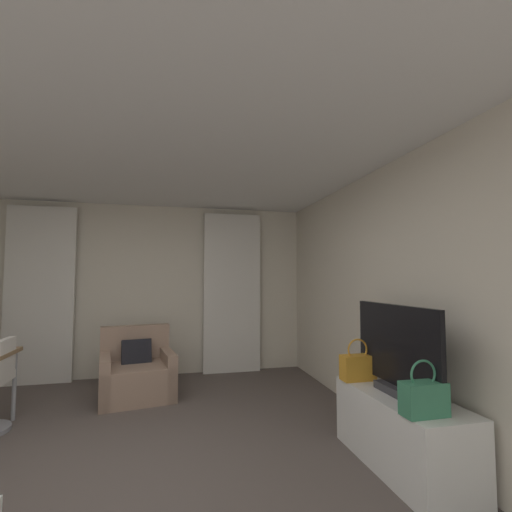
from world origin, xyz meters
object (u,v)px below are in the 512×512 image
Objects in this scene: tv_console at (401,431)px; tv_flatscreen at (396,351)px; handbag_secondary at (424,397)px; armchair at (137,374)px; handbag_primary at (358,366)px.

tv_flatscreen is (-0.00, 0.04, 0.61)m from tv_console.
tv_console is 3.25× the size of handbag_secondary.
armchair is 2.73m from handbag_primary.
tv_console is at bearing -45.16° from armchair.
handbag_primary and handbag_secondary have the same top height.
tv_flatscreen is at bearing 90.00° from tv_console.
armchair is 0.82× the size of tv_console.
handbag_primary is (2.05, -1.75, 0.40)m from armchair.
handbag_primary is at bearing 105.79° from tv_console.
tv_flatscreen is at bearing 75.71° from handbag_secondary.
tv_console is at bearing -90.00° from tv_flatscreen.
armchair is 3.34m from handbag_secondary.
handbag_secondary is at bearing -104.29° from tv_flatscreen.
handbag_secondary is at bearing -89.65° from handbag_primary.
tv_flatscreen is 0.52m from handbag_secondary.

